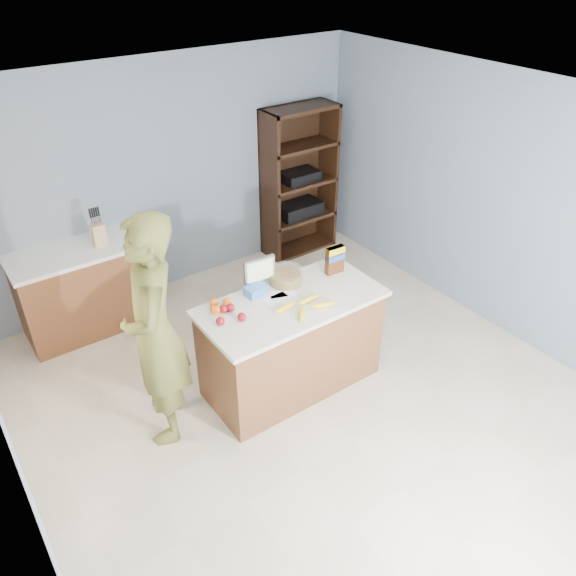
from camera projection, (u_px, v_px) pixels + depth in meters
floor at (311, 401)px, 4.92m from camera, size 4.50×5.00×0.02m
walls at (316, 234)px, 4.02m from camera, size 4.52×5.02×2.51m
counter_peninsula at (291, 347)px, 4.90m from camera, size 1.56×0.76×0.90m
back_cabinet at (83, 290)px, 5.59m from camera, size 1.24×0.62×0.90m
shelving_unit at (297, 184)px, 6.80m from camera, size 0.90×0.40×1.80m
person at (155, 333)px, 4.16m from camera, size 0.70×0.83×1.93m
knife_block at (99, 234)px, 5.37m from camera, size 0.12×0.10×0.31m
envelopes at (279, 296)px, 4.69m from camera, size 0.32×0.18×0.00m
bananas at (305, 306)px, 4.52m from camera, size 0.49×0.28×0.05m
apples at (229, 314)px, 4.42m from camera, size 0.23×0.25×0.07m
oranges at (220, 306)px, 4.51m from camera, size 0.21×0.17×0.07m
blue_carton at (256, 290)px, 4.69m from camera, size 0.19×0.14×0.08m
salad_bowl at (286, 277)px, 4.83m from camera, size 0.30×0.30×0.13m
tv at (259, 271)px, 4.72m from camera, size 0.28×0.12×0.28m
cereal_box at (335, 258)px, 4.93m from camera, size 0.17×0.07×0.26m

